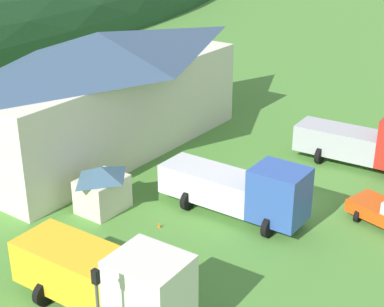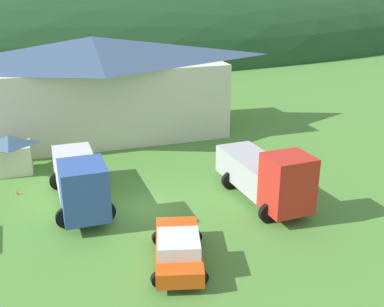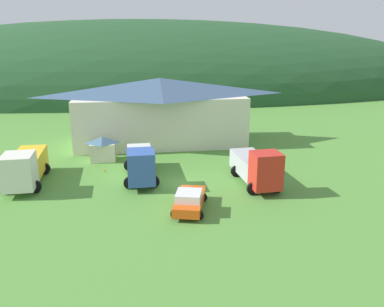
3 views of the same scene
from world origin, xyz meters
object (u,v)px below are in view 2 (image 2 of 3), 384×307
(crane_truck_red, at_px, (267,176))
(traffic_cone_near_pickup, at_px, (243,180))
(service_pickup_orange, at_px, (178,249))
(box_truck_blue, at_px, (79,180))
(play_shed_cream, at_px, (10,154))
(depot_building, at_px, (95,86))
(traffic_cone_mid_row, at_px, (17,194))

(crane_truck_red, height_order, traffic_cone_near_pickup, crane_truck_red)
(crane_truck_red, xyz_separation_m, service_pickup_orange, (-6.57, -4.35, -0.86))
(box_truck_blue, xyz_separation_m, service_pickup_orange, (3.50, -7.24, -0.82))
(play_shed_cream, bearing_deg, box_truck_blue, -59.86)
(depot_building, distance_m, crane_truck_red, 17.37)
(traffic_cone_near_pickup, bearing_deg, traffic_cone_mid_row, 170.45)
(box_truck_blue, distance_m, traffic_cone_near_pickup, 10.39)
(service_pickup_orange, distance_m, traffic_cone_near_pickup, 10.32)
(depot_building, height_order, box_truck_blue, depot_building)
(play_shed_cream, xyz_separation_m, traffic_cone_near_pickup, (14.04, -6.02, -1.34))
(depot_building, height_order, service_pickup_orange, depot_building)
(play_shed_cream, height_order, service_pickup_orange, play_shed_cream)
(depot_building, xyz_separation_m, service_pickup_orange, (0.76, -19.91, -3.27))
(box_truck_blue, height_order, service_pickup_orange, box_truck_blue)
(service_pickup_orange, xyz_separation_m, traffic_cone_near_pickup, (6.74, 7.77, -0.83))
(box_truck_blue, bearing_deg, traffic_cone_near_pickup, 92.23)
(traffic_cone_mid_row, bearing_deg, service_pickup_orange, -55.18)
(play_shed_cream, xyz_separation_m, traffic_cone_mid_row, (0.29, -3.71, -1.34))
(box_truck_blue, relative_size, service_pickup_orange, 1.58)
(depot_building, height_order, crane_truck_red, depot_building)
(traffic_cone_near_pickup, distance_m, traffic_cone_mid_row, 13.94)
(service_pickup_orange, distance_m, traffic_cone_mid_row, 12.30)
(crane_truck_red, xyz_separation_m, traffic_cone_mid_row, (-13.58, 5.73, -1.69))
(play_shed_cream, bearing_deg, traffic_cone_near_pickup, -23.20)
(service_pickup_orange, bearing_deg, crane_truck_red, 138.39)
(crane_truck_red, relative_size, traffic_cone_near_pickup, 15.27)
(service_pickup_orange, bearing_deg, traffic_cone_mid_row, -130.28)
(box_truck_blue, xyz_separation_m, traffic_cone_mid_row, (-3.51, 2.84, -1.65))
(crane_truck_red, distance_m, traffic_cone_mid_row, 14.84)
(box_truck_blue, height_order, traffic_cone_mid_row, box_truck_blue)
(crane_truck_red, bearing_deg, play_shed_cream, -127.40)
(crane_truck_red, relative_size, traffic_cone_mid_row, 11.81)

